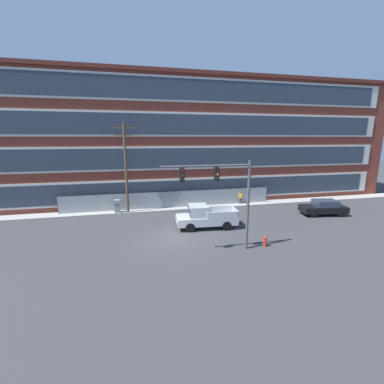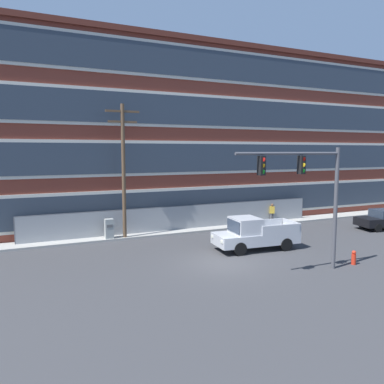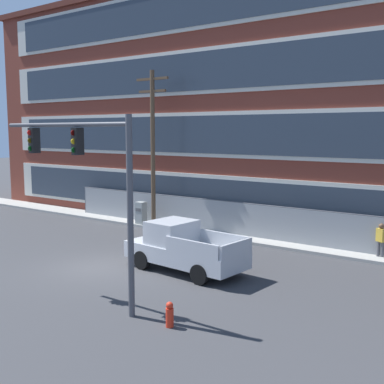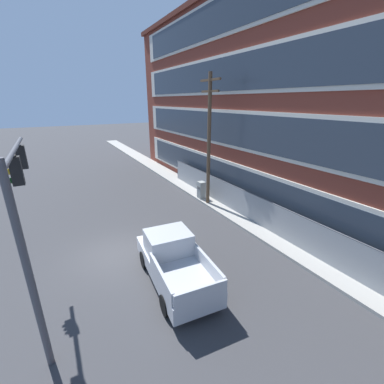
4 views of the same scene
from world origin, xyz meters
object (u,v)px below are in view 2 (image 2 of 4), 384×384
traffic_signal_mast (310,184)px  pedestrian_near_cabinet (272,212)px  fire_hydrant (354,258)px  electrical_cabinet (109,230)px  utility_pole_near_corner (124,166)px  pickup_truck_silver (254,234)px

traffic_signal_mast → pedestrian_near_cabinet: size_ratio=3.75×
traffic_signal_mast → fire_hydrant: size_ratio=8.13×
electrical_cabinet → fire_hydrant: 15.53m
electrical_cabinet → fire_hydrant: (11.00, -10.96, -0.38)m
traffic_signal_mast → utility_pole_near_corner: 12.81m
traffic_signal_mast → pedestrian_near_cabinet: (6.31, 11.57, -3.55)m
traffic_signal_mast → electrical_cabinet: size_ratio=4.19×
utility_pole_near_corner → pedestrian_near_cabinet: utility_pole_near_corner is taller
traffic_signal_mast → electrical_cabinet: 13.96m
traffic_signal_mast → pickup_truck_silver: 6.08m
utility_pole_near_corner → pedestrian_near_cabinet: 13.63m
utility_pole_near_corner → electrical_cabinet: size_ratio=6.16×
pickup_truck_silver → fire_hydrant: 5.88m
pickup_truck_silver → traffic_signal_mast: bearing=-90.7°
pedestrian_near_cabinet → fire_hydrant: size_ratio=2.17×
pedestrian_near_cabinet → traffic_signal_mast: bearing=-118.6°
pedestrian_near_cabinet → fire_hydrant: pedestrian_near_cabinet is taller
utility_pole_near_corner → fire_hydrant: size_ratio=11.96×
pickup_truck_silver → electrical_cabinet: pickup_truck_silver is taller
electrical_cabinet → pedestrian_near_cabinet: (14.05, 0.57, 0.22)m
fire_hydrant → electrical_cabinet: bearing=135.1°
traffic_signal_mast → fire_hydrant: (3.26, 0.04, -4.14)m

